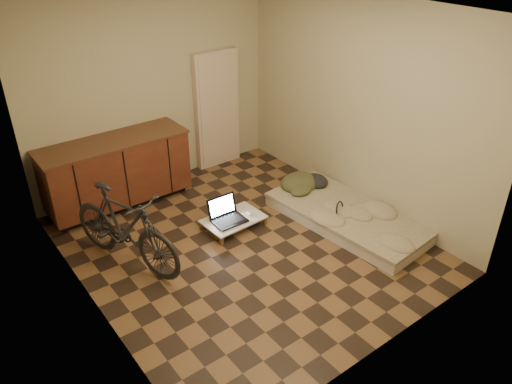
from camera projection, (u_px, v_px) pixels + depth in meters
room_shell at (242, 141)px, 5.14m from camera, size 3.50×4.00×2.60m
cabinets at (117, 172)px, 6.34m from camera, size 1.84×0.62×0.91m
appliance_panel at (217, 110)px, 7.20m from camera, size 0.70×0.10×1.70m
bicycle at (124, 224)px, 5.23m from camera, size 0.94×1.62×1.01m
futon at (348, 216)px, 6.14m from camera, size 1.13×2.07×0.17m
clothing_pile at (304, 178)px, 6.59m from camera, size 0.60×0.51×0.22m
headphones at (340, 209)px, 5.98m from camera, size 0.29×0.28×0.15m
lap_desk at (233, 219)px, 6.04m from camera, size 0.74×0.50×0.12m
laptop at (227, 216)px, 5.98m from camera, size 0.39×0.35×0.26m
mouse at (249, 213)px, 6.10m from camera, size 0.07×0.11×0.04m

